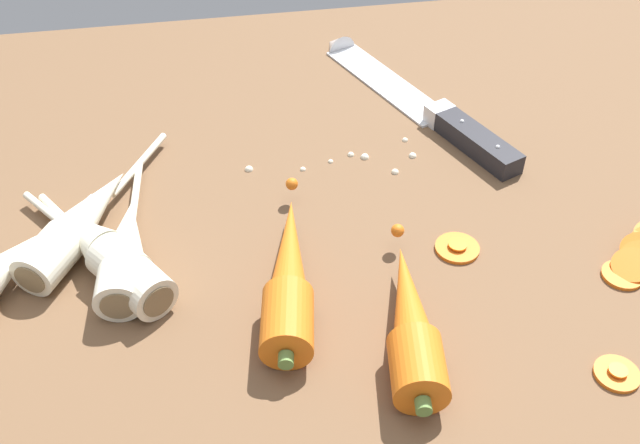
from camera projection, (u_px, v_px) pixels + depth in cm
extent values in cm
cube|color=brown|center=(316.00, 236.00, 70.43)|extent=(120.00, 90.00, 4.00)
cube|color=silver|center=(386.00, 82.00, 87.97)|extent=(11.51, 20.20, 0.50)
cone|color=silver|center=(336.00, 45.00, 95.13)|extent=(4.79, 4.26, 3.96)
cube|color=silver|center=(439.00, 114.00, 81.01)|extent=(3.47, 2.95, 2.20)
cube|color=#232328|center=(478.00, 143.00, 76.86)|extent=(6.68, 11.25, 2.20)
sphere|color=silver|center=(462.00, 121.00, 77.93)|extent=(0.50, 0.50, 0.50)
sphere|color=silver|center=(498.00, 147.00, 74.34)|extent=(0.50, 0.50, 0.50)
cylinder|color=orange|center=(287.00, 322.00, 56.78)|extent=(5.17, 6.78, 4.20)
cone|color=orange|center=(289.00, 256.00, 62.35)|extent=(6.41, 15.25, 3.99)
sphere|color=orange|center=(292.00, 184.00, 69.93)|extent=(1.20, 1.20, 1.20)
cylinder|color=#5B7F3D|center=(286.00, 360.00, 54.01)|extent=(1.35, 1.19, 1.20)
cylinder|color=orange|center=(418.00, 368.00, 53.42)|extent=(5.00, 5.96, 4.20)
cone|color=orange|center=(408.00, 303.00, 58.27)|extent=(5.98, 13.33, 3.99)
sphere|color=orange|center=(398.00, 231.00, 64.86)|extent=(1.20, 1.20, 1.20)
cylinder|color=#5B7F3D|center=(423.00, 406.00, 50.95)|extent=(1.34, 1.18, 1.20)
cylinder|color=silver|center=(119.00, 264.00, 61.77)|extent=(5.66, 5.68, 4.00)
cone|color=silver|center=(81.00, 234.00, 64.68)|extent=(7.42, 8.10, 3.80)
cylinder|color=silver|center=(48.00, 213.00, 68.25)|extent=(5.31, 6.70, 0.70)
cylinder|color=#7A6647|center=(134.00, 276.00, 60.72)|extent=(2.41, 1.93, 2.80)
cylinder|color=silver|center=(142.00, 286.00, 59.83)|extent=(5.91, 6.10, 4.00)
cone|color=silver|center=(101.00, 247.00, 63.36)|extent=(7.75, 9.01, 3.80)
cylinder|color=silver|center=(65.00, 219.00, 67.57)|extent=(5.54, 7.86, 0.70)
cylinder|color=#7A6647|center=(158.00, 301.00, 58.56)|extent=(2.50, 1.80, 2.80)
cylinder|color=silver|center=(49.00, 258.00, 62.39)|extent=(6.14, 6.75, 4.00)
cone|color=silver|center=(97.00, 204.00, 67.86)|extent=(8.00, 10.42, 3.80)
cylinder|color=silver|center=(139.00, 164.00, 74.06)|extent=(5.65, 9.65, 0.70)
cylinder|color=#7A6647|center=(30.00, 279.00, 60.42)|extent=(2.61, 1.59, 2.80)
cylinder|color=silver|center=(120.00, 285.00, 59.97)|extent=(4.32, 4.99, 4.00)
cone|color=silver|center=(128.00, 232.00, 64.89)|extent=(4.38, 8.65, 3.80)
cylinder|color=silver|center=(136.00, 193.00, 70.52)|extent=(1.33, 9.12, 0.70)
cylinder|color=#7A6647|center=(118.00, 306.00, 58.20)|extent=(2.81, 0.49, 2.80)
cone|color=silver|center=(9.00, 262.00, 62.01)|extent=(7.82, 8.83, 3.80)
cylinder|color=silver|center=(62.00, 224.00, 67.03)|extent=(5.69, 7.56, 0.70)
cylinder|color=orange|center=(623.00, 274.00, 63.24)|extent=(3.56, 3.56, 0.70)
cylinder|color=orange|center=(632.00, 266.00, 63.58)|extent=(3.80, 3.63, 2.35)
cylinder|color=orange|center=(640.00, 260.00, 63.86)|extent=(3.85, 3.67, 2.48)
cylinder|color=orange|center=(639.00, 250.00, 64.44)|extent=(3.58, 3.37, 2.51)
cylinder|color=orange|center=(617.00, 372.00, 55.30)|extent=(3.49, 3.49, 0.70)
cylinder|color=orange|center=(618.00, 370.00, 55.12)|extent=(1.47, 1.47, 0.16)
cylinder|color=orange|center=(457.00, 247.00, 65.84)|extent=(4.04, 4.04, 0.70)
cylinder|color=orange|center=(458.00, 244.00, 65.66)|extent=(1.70, 1.70, 0.16)
sphere|color=silver|center=(405.00, 138.00, 78.87)|extent=(0.64, 0.64, 0.64)
sphere|color=silver|center=(413.00, 153.00, 76.60)|extent=(0.83, 0.83, 0.83)
sphere|color=silver|center=(365.00, 154.00, 76.41)|extent=(0.90, 0.90, 0.90)
sphere|color=silver|center=(331.00, 160.00, 75.95)|extent=(0.56, 0.56, 0.56)
sphere|color=silver|center=(351.00, 152.00, 76.82)|extent=(0.70, 0.70, 0.70)
sphere|color=silver|center=(395.00, 169.00, 74.50)|extent=(0.78, 0.78, 0.78)
sphere|color=silver|center=(249.00, 166.00, 74.83)|extent=(0.86, 0.86, 0.86)
sphere|color=silver|center=(298.00, 168.00, 74.85)|extent=(0.62, 0.62, 0.62)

